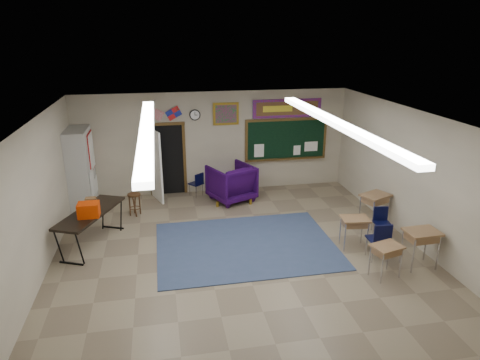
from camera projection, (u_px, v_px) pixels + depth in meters
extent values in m
plane|color=#827359|center=(244.00, 264.00, 8.97)|extent=(9.00, 9.00, 0.00)
cube|color=beige|center=(214.00, 143.00, 12.65)|extent=(8.00, 0.04, 3.00)
cube|color=beige|center=(333.00, 359.00, 4.30)|extent=(8.00, 0.04, 3.00)
cube|color=beige|center=(29.00, 213.00, 7.76)|extent=(0.04, 9.00, 3.00)
cube|color=beige|center=(427.00, 185.00, 9.19)|extent=(0.04, 9.00, 3.00)
cube|color=beige|center=(245.00, 123.00, 7.98)|extent=(8.00, 9.00, 0.04)
cube|color=#354366|center=(246.00, 245.00, 9.74)|extent=(4.00, 3.00, 0.02)
cube|color=black|center=(167.00, 160.00, 12.54)|extent=(0.95, 0.04, 2.10)
cube|color=white|center=(156.00, 165.00, 12.07)|extent=(0.35, 0.86, 2.05)
cube|color=#563B18|center=(286.00, 139.00, 13.01)|extent=(2.55, 0.05, 1.30)
cube|color=black|center=(286.00, 140.00, 13.00)|extent=(2.40, 0.03, 1.15)
cube|color=#563B18|center=(286.00, 159.00, 13.15)|extent=(2.40, 0.12, 0.04)
cube|color=red|center=(287.00, 108.00, 12.70)|extent=(2.10, 0.04, 0.55)
cube|color=brown|center=(287.00, 108.00, 12.69)|extent=(1.90, 0.03, 0.40)
cube|color=olive|center=(226.00, 114.00, 12.40)|extent=(0.75, 0.05, 0.65)
cube|color=#A51466|center=(226.00, 114.00, 12.39)|extent=(0.62, 0.03, 0.52)
cylinder|color=black|center=(195.00, 115.00, 12.24)|extent=(0.32, 0.05, 0.32)
cylinder|color=white|center=(195.00, 115.00, 12.22)|extent=(0.26, 0.02, 0.26)
cube|color=#AEAEA9|center=(81.00, 169.00, 11.51)|extent=(0.55, 1.25, 2.20)
imported|color=#210539|center=(231.00, 183.00, 12.22)|extent=(1.48, 1.49, 1.04)
cube|color=brown|center=(355.00, 219.00, 9.43)|extent=(0.65, 0.52, 0.04)
cube|color=olive|center=(355.00, 223.00, 9.47)|extent=(0.56, 0.44, 0.12)
cube|color=brown|center=(376.00, 195.00, 10.53)|extent=(0.83, 0.74, 0.05)
cube|color=olive|center=(375.00, 200.00, 10.57)|extent=(0.71, 0.63, 0.14)
cube|color=brown|center=(387.00, 246.00, 8.30)|extent=(0.66, 0.56, 0.04)
cube|color=olive|center=(387.00, 251.00, 8.33)|extent=(0.57, 0.48, 0.11)
cube|color=brown|center=(423.00, 232.00, 8.63)|extent=(0.69, 0.53, 0.05)
cube|color=olive|center=(422.00, 237.00, 8.66)|extent=(0.60, 0.44, 0.14)
cube|color=black|center=(90.00, 213.00, 9.51)|extent=(1.41, 2.10, 0.06)
cube|color=#D93F03|center=(89.00, 210.00, 9.20)|extent=(0.44, 0.33, 0.31)
cylinder|color=#4D2B17|center=(134.00, 195.00, 11.18)|extent=(0.34, 0.34, 0.04)
torus|color=#4D2B17|center=(135.00, 208.00, 11.30)|extent=(0.28, 0.28, 0.02)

